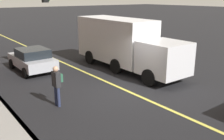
# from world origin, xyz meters

# --- Properties ---
(ground) EXTENTS (200.00, 200.00, 0.00)m
(ground) POSITION_xyz_m (0.00, 0.00, 0.00)
(ground) COLOR black
(curb_edge) EXTENTS (80.00, 0.16, 0.15)m
(curb_edge) POSITION_xyz_m (0.00, 5.32, 0.07)
(curb_edge) COLOR slate
(curb_edge) RESTS_ON ground
(lane_stripe_center) EXTENTS (80.00, 0.16, 0.01)m
(lane_stripe_center) POSITION_xyz_m (0.00, 0.00, 0.01)
(lane_stripe_center) COLOR #D8CC4C
(lane_stripe_center) RESTS_ON ground
(car_silver) EXTENTS (3.88, 2.00, 1.42)m
(car_silver) POSITION_xyz_m (6.26, 2.39, 0.73)
(car_silver) COLOR #A8AAB2
(car_silver) RESTS_ON ground
(truck_white) EXTENTS (8.31, 2.38, 3.14)m
(truck_white) POSITION_xyz_m (3.18, -2.45, 1.66)
(truck_white) COLOR silver
(truck_white) RESTS_ON ground
(pedestrian_with_backpack) EXTENTS (0.42, 0.37, 1.75)m
(pedestrian_with_backpack) POSITION_xyz_m (0.40, 3.47, 1.03)
(pedestrian_with_backpack) COLOR #262D4C
(pedestrian_with_backpack) RESTS_ON ground
(traffic_light_mast) EXTENTS (0.28, 4.21, 5.35)m
(traffic_light_mast) POSITION_xyz_m (5.04, 3.99, 3.70)
(traffic_light_mast) COLOR #1E3823
(traffic_light_mast) RESTS_ON ground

